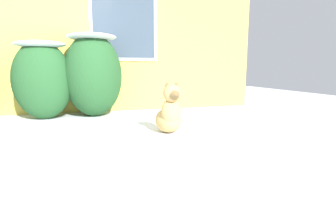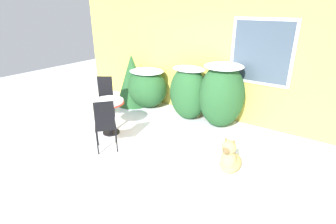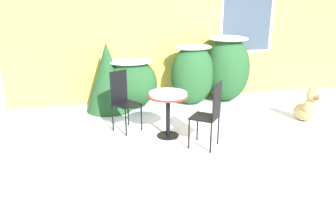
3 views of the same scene
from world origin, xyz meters
The scene contains 5 objects.
ground_plane centered at (0.00, 0.00, 0.00)m, with size 16.00×16.00×0.00m, color white.
house_wall centered at (0.06, 2.20, 1.68)m, with size 8.00×0.10×3.36m.
shrub_middle centered at (-0.15, 1.64, 0.68)m, with size 0.94×0.67×1.29m.
shrub_right centered at (0.66, 1.73, 0.75)m, with size 0.99×1.03×1.43m.
dog centered at (1.58, 0.11, 0.25)m, with size 0.34×0.68×0.67m.
Camera 1 is at (0.63, -3.10, 0.83)m, focal length 28.00 mm.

